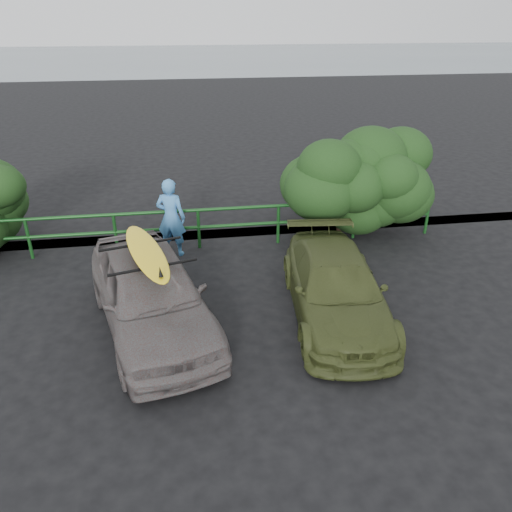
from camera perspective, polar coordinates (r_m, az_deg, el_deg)
The scene contains 9 objects.
ground at distance 8.38m, azimuth -11.70°, elevation -14.05°, with size 80.00×80.00×0.00m, color black.
ocean at distance 66.64m, azimuth -9.94°, elevation 21.26°, with size 200.00×200.00×0.00m, color slate.
guardrail at distance 12.41m, azimuth -11.18°, elevation 2.84°, with size 14.00×0.08×1.04m, color #134316, non-canonical shape.
shrub_right at distance 13.31m, azimuth 10.77°, elevation 7.95°, with size 3.20×2.40×2.54m, color #1C3B15, non-canonical shape.
sedan at distance 9.23m, azimuth -11.92°, elevation -4.23°, with size 1.78×4.42×1.51m, color #5D5453.
olive_vehicle at distance 9.62m, azimuth 9.12°, elevation -3.59°, with size 1.71×4.21×1.22m, color #3B441E.
man at distance 11.99m, azimuth -9.68°, elevation 4.35°, with size 0.69×0.46×1.90m, color #468DD2.
roof_rack at distance 8.86m, azimuth -12.38°, elevation 0.11°, with size 1.49×1.05×0.05m, color black, non-canonical shape.
surfboard at distance 8.84m, azimuth -12.42°, elevation 0.47°, with size 0.52×2.52×0.07m, color yellow.
Camera 1 is at (0.69, -6.42, 5.34)m, focal length 35.00 mm.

